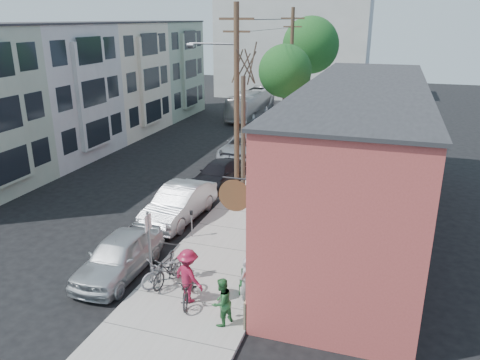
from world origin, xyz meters
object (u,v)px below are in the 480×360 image
(tree_bare, at_px, (243,137))
(tree_leafy_far, at_px, (311,45))
(utility_pole_near, at_px, (236,99))
(patron_grey, at_px, (246,282))
(parking_meter_near, at_px, (191,219))
(patio_chair_b, at_px, (256,274))
(patio_chair_a, at_px, (246,282))
(patron_green, at_px, (222,302))
(parking_meter_far, at_px, (249,163))
(tree_leafy_mid, at_px, (285,71))
(car_0, at_px, (119,255))
(cyclist, at_px, (188,276))
(car_3, at_px, (244,147))
(car_2, at_px, (218,174))
(bus, at_px, (251,104))
(parked_bike_b, at_px, (166,271))
(sign_post, at_px, (149,240))
(car_1, at_px, (179,203))
(car_4, at_px, (268,129))

(tree_bare, height_order, tree_leafy_far, tree_leafy_far)
(utility_pole_near, bearing_deg, patron_grey, -69.80)
(parking_meter_near, height_order, patio_chair_b, parking_meter_near)
(patio_chair_a, relative_size, patron_green, 0.55)
(parking_meter_far, xyz_separation_m, tree_leafy_far, (0.55, 17.00, 6.08))
(tree_leafy_mid, relative_size, car_0, 1.61)
(tree_bare, xyz_separation_m, patio_chair_b, (3.28, -8.81, -2.78))
(cyclist, xyz_separation_m, car_3, (-3.57, 17.55, -0.32))
(cyclist, bearing_deg, patio_chair_a, -124.60)
(parking_meter_far, height_order, tree_leafy_mid, tree_leafy_mid)
(parking_meter_near, distance_m, car_0, 3.88)
(tree_leafy_far, relative_size, patio_chair_a, 10.73)
(car_2, distance_m, car_3, 5.68)
(tree_leafy_mid, bearing_deg, cyclist, -86.14)
(cyclist, bearing_deg, car_3, -53.77)
(patron_grey, height_order, bus, bus)
(parking_meter_near, bearing_deg, patron_grey, -48.27)
(car_2, bearing_deg, tree_leafy_mid, 81.57)
(parking_meter_near, bearing_deg, tree_leafy_mid, 87.98)
(patron_grey, distance_m, parked_bike_b, 3.25)
(patio_chair_b, height_order, parked_bike_b, parked_bike_b)
(tree_leafy_mid, bearing_deg, parked_bike_b, -89.67)
(parking_meter_near, xyz_separation_m, utility_pole_near, (0.14, 5.79, 4.43))
(utility_pole_near, relative_size, bus, 1.06)
(tree_bare, relative_size, patio_chair_b, 7.31)
(cyclist, height_order, bus, bus)
(patio_chair_b, height_order, patron_grey, patron_grey)
(sign_post, distance_m, tree_leafy_mid, 19.92)
(tree_bare, relative_size, car_3, 1.12)
(tree_bare, distance_m, bus, 22.08)
(car_0, relative_size, car_2, 1.02)
(patio_chair_b, bearing_deg, patron_grey, -88.95)
(car_2, xyz_separation_m, bus, (-3.85, 19.79, 0.64))
(utility_pole_near, distance_m, tree_leafy_mid, 9.81)
(sign_post, distance_m, bus, 31.42)
(car_1, xyz_separation_m, bus, (-3.85, 25.19, 0.46))
(tree_leafy_mid, height_order, tree_leafy_far, tree_leafy_far)
(patron_grey, bearing_deg, parking_meter_far, -153.57)
(parking_meter_near, xyz_separation_m, tree_leafy_far, (0.55, 25.81, 6.08))
(tree_leafy_far, distance_m, parked_bike_b, 30.39)
(utility_pole_near, xyz_separation_m, tree_leafy_mid, (0.41, 9.79, 0.42))
(car_1, bearing_deg, parking_meter_far, 81.50)
(utility_pole_near, xyz_separation_m, car_4, (-1.59, 13.01, -4.58))
(parking_meter_far, relative_size, car_1, 0.24)
(sign_post, height_order, car_0, sign_post)
(tree_leafy_mid, xyz_separation_m, bus, (-5.85, 11.44, -4.52))
(patron_grey, height_order, car_4, patron_grey)
(sign_post, distance_m, car_0, 1.89)
(car_2, bearing_deg, patron_green, -64.01)
(car_0, bearing_deg, patio_chair_a, -1.01)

